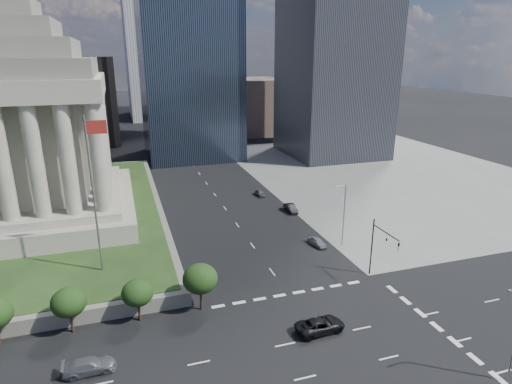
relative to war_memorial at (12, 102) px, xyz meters
name	(u,v)px	position (x,y,z in m)	size (l,w,h in m)	color
ground	(184,152)	(34.00, 52.00, -21.40)	(500.00, 500.00, 0.00)	black
sidewalk_ne	(389,173)	(80.00, 12.00, -21.38)	(68.00, 90.00, 0.03)	slate
war_memorial	(12,102)	(0.00, 0.00, 0.00)	(34.00, 34.00, 39.00)	gray
flagpole	(94,187)	(12.17, -24.00, -8.29)	(2.52, 0.24, 20.00)	slate
midrise_glass	(188,49)	(36.00, 47.00, 8.60)	(26.00, 26.00, 60.00)	black
building_filler_ne	(253,105)	(66.00, 82.00, -11.40)	(20.00, 30.00, 20.00)	brown
building_filler_nw	(80,100)	(4.00, 82.00, -7.40)	(24.00, 30.00, 28.00)	brown
traffic_signal_ne	(380,244)	(46.50, -34.30, -16.15)	(0.30, 5.74, 8.00)	black
street_lamp_north	(343,211)	(47.33, -23.00, -15.74)	(2.13, 0.22, 10.00)	slate
pickup_truck	(320,325)	(34.41, -42.05, -20.64)	(2.51, 5.45, 1.51)	black
suv_grey	(89,366)	(11.01, -41.08, -20.70)	(1.97, 4.85, 1.41)	#595C61
parked_sedan_near	(318,242)	(43.67, -22.12, -20.77)	(3.67, 1.48, 1.25)	gray
parked_sedan_mid	(291,208)	(45.50, -6.72, -20.68)	(1.52, 4.37, 1.44)	black
parked_sedan_far	(260,193)	(43.00, 4.33, -20.77)	(3.69, 1.48, 1.26)	#54565B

